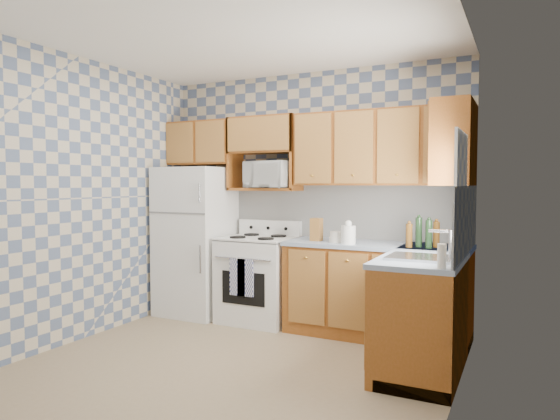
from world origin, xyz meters
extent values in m
plane|color=#846E50|center=(0.00, 0.00, 0.00)|extent=(3.40, 3.40, 0.00)
cube|color=slate|center=(0.00, 1.60, 1.35)|extent=(3.40, 0.02, 2.70)
cube|color=slate|center=(1.70, 0.00, 1.35)|extent=(0.02, 3.20, 2.70)
cube|color=silver|center=(0.40, 1.59, 1.20)|extent=(2.60, 0.02, 0.56)
cube|color=silver|center=(1.69, 0.80, 1.20)|extent=(0.02, 1.60, 0.56)
cube|color=white|center=(-1.27, 1.25, 0.84)|extent=(0.75, 0.70, 1.68)
cube|color=white|center=(-0.47, 1.28, 0.45)|extent=(0.76, 0.65, 0.90)
cube|color=silver|center=(-0.47, 1.28, 0.91)|extent=(0.76, 0.65, 0.02)
cube|color=white|center=(-0.47, 1.55, 1.00)|extent=(0.76, 0.08, 0.17)
cube|color=navy|center=(-0.52, 0.93, 0.54)|extent=(0.18, 0.02, 0.38)
cube|color=navy|center=(-0.43, 0.93, 0.54)|extent=(0.18, 0.02, 0.38)
cube|color=brown|center=(0.82, 1.30, 0.44)|extent=(1.75, 0.60, 0.88)
cube|color=brown|center=(1.40, 0.80, 0.44)|extent=(0.60, 1.60, 0.88)
cube|color=gray|center=(0.82, 1.30, 0.90)|extent=(1.77, 0.63, 0.04)
cube|color=gray|center=(1.40, 0.80, 0.90)|extent=(0.63, 1.60, 0.04)
cube|color=brown|center=(0.82, 1.44, 1.85)|extent=(1.75, 0.33, 0.74)
cube|color=brown|center=(-1.29, 1.44, 1.97)|extent=(0.82, 0.33, 0.50)
cube|color=brown|center=(1.53, 1.25, 1.85)|extent=(0.33, 0.70, 0.74)
cube|color=brown|center=(-0.47, 1.44, 1.44)|extent=(0.80, 0.33, 0.03)
imported|color=white|center=(-0.38, 1.39, 1.59)|extent=(0.57, 0.43, 0.29)
cube|color=#B7B7BC|center=(1.40, 0.45, 0.93)|extent=(0.48, 0.40, 0.03)
cube|color=silver|center=(1.69, 0.45, 1.45)|extent=(0.02, 0.66, 0.86)
cylinder|color=black|center=(1.25, 1.18, 1.06)|extent=(0.06, 0.06, 0.27)
cylinder|color=black|center=(1.35, 1.12, 1.05)|extent=(0.06, 0.06, 0.25)
cylinder|color=#4F300F|center=(1.40, 1.22, 1.04)|extent=(0.06, 0.06, 0.23)
cylinder|color=#4F300F|center=(1.18, 1.10, 1.03)|extent=(0.06, 0.06, 0.22)
cube|color=brown|center=(0.23, 1.22, 1.03)|extent=(0.11, 0.11, 0.23)
cylinder|color=white|center=(0.60, 1.11, 1.01)|extent=(0.14, 0.14, 0.18)
cylinder|color=silver|center=(1.62, 0.05, 1.01)|extent=(0.06, 0.06, 0.17)
camera|label=1|loc=(2.11, -3.44, 1.49)|focal=32.00mm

